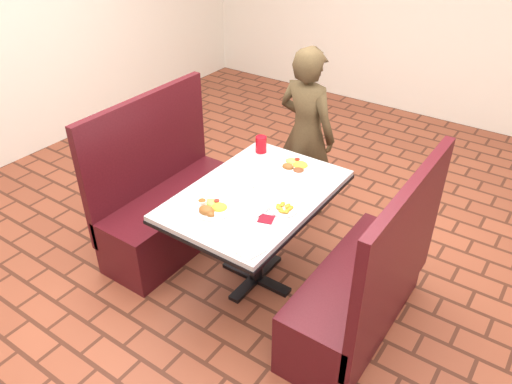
% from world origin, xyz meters
% --- Properties ---
extents(room, '(7.00, 7.04, 2.82)m').
position_xyz_m(room, '(0.00, 0.00, 1.91)').
color(room, '#9B4C32').
rests_on(room, ground).
extents(dining_table, '(0.81, 1.21, 0.75)m').
position_xyz_m(dining_table, '(0.00, 0.00, 0.65)').
color(dining_table, silver).
rests_on(dining_table, ground).
extents(booth_bench_left, '(0.47, 1.20, 1.17)m').
position_xyz_m(booth_bench_left, '(-0.80, 0.00, 0.33)').
color(booth_bench_left, '#4D1118').
rests_on(booth_bench_left, ground).
extents(booth_bench_right, '(0.47, 1.20, 1.17)m').
position_xyz_m(booth_bench_right, '(0.80, 0.00, 0.33)').
color(booth_bench_right, '#4D1118').
rests_on(booth_bench_right, ground).
extents(diner_person, '(0.55, 0.40, 1.42)m').
position_xyz_m(diner_person, '(-0.20, 0.99, 0.71)').
color(diner_person, brown).
rests_on(diner_person, ground).
extents(near_dinner_plate, '(0.24, 0.24, 0.07)m').
position_xyz_m(near_dinner_plate, '(-0.10, -0.32, 0.78)').
color(near_dinner_plate, white).
rests_on(near_dinner_plate, dining_table).
extents(far_dinner_plate, '(0.25, 0.25, 0.06)m').
position_xyz_m(far_dinner_plate, '(0.04, 0.41, 0.77)').
color(far_dinner_plate, white).
rests_on(far_dinner_plate, dining_table).
extents(plantain_plate, '(0.17, 0.17, 0.03)m').
position_xyz_m(plantain_plate, '(0.25, -0.07, 0.76)').
color(plantain_plate, white).
rests_on(plantain_plate, dining_table).
extents(maroon_napkin, '(0.11, 0.11, 0.00)m').
position_xyz_m(maroon_napkin, '(0.22, -0.21, 0.75)').
color(maroon_napkin, maroon).
rests_on(maroon_napkin, dining_table).
extents(spoon_utensil, '(0.02, 0.14, 0.00)m').
position_xyz_m(spoon_utensil, '(0.17, -0.17, 0.76)').
color(spoon_utensil, '#B8B8BD').
rests_on(spoon_utensil, dining_table).
extents(red_tumbler, '(0.08, 0.08, 0.12)m').
position_xyz_m(red_tumbler, '(-0.28, 0.47, 0.81)').
color(red_tumbler, red).
rests_on(red_tumbler, dining_table).
extents(paper_napkin, '(0.22, 0.19, 0.01)m').
position_xyz_m(paper_napkin, '(0.28, -0.49, 0.76)').
color(paper_napkin, white).
rests_on(paper_napkin, dining_table).
extents(knife_utensil, '(0.08, 0.14, 0.00)m').
position_xyz_m(knife_utensil, '(-0.08, -0.36, 0.76)').
color(knife_utensil, silver).
rests_on(knife_utensil, dining_table).
extents(fork_utensil, '(0.04, 0.14, 0.00)m').
position_xyz_m(fork_utensil, '(-0.14, -0.35, 0.76)').
color(fork_utensil, silver).
rests_on(fork_utensil, dining_table).
extents(lettuce_shreds, '(0.28, 0.32, 0.00)m').
position_xyz_m(lettuce_shreds, '(0.04, 0.06, 0.75)').
color(lettuce_shreds, '#7FAE45').
rests_on(lettuce_shreds, dining_table).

